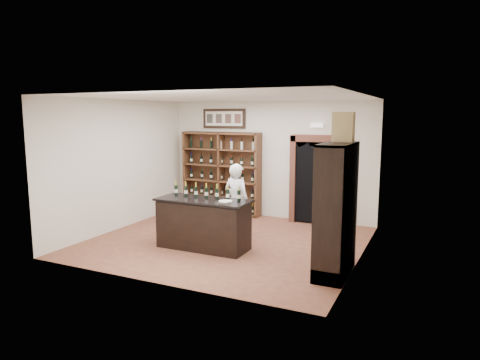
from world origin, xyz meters
name	(u,v)px	position (x,y,z in m)	size (l,w,h in m)	color
floor	(226,241)	(0.00, 0.00, 0.00)	(5.50, 5.50, 0.00)	brown
ceiling	(225,97)	(0.00, 0.00, 3.00)	(5.50, 5.50, 0.00)	white
wall_back	(269,160)	(0.00, 2.50, 1.50)	(5.50, 0.04, 3.00)	beige
wall_left	(121,165)	(-2.75, 0.00, 1.50)	(0.04, 5.00, 3.00)	beige
wall_right	(362,180)	(2.75, 0.00, 1.50)	(0.04, 5.00, 3.00)	beige
wine_shelf	(222,173)	(-1.30, 2.33, 1.10)	(2.20, 0.38, 2.20)	#55371D
framed_picture	(224,119)	(-1.30, 2.47, 2.55)	(1.25, 0.04, 0.52)	black
arched_doorway	(315,177)	(1.25, 2.33, 1.14)	(1.17, 0.35, 2.17)	black
emergency_light	(317,125)	(1.25, 2.42, 2.40)	(0.30, 0.10, 0.10)	white
tasting_counter	(203,224)	(-0.20, -0.60, 0.49)	(1.88, 0.78, 1.00)	black
counter_bottle_0	(176,190)	(-0.92, -0.47, 1.11)	(0.07, 0.07, 0.30)	black
counter_bottle_1	(186,191)	(-0.68, -0.47, 1.11)	(0.07, 0.07, 0.30)	black
counter_bottle_2	(196,192)	(-0.44, -0.47, 1.11)	(0.07, 0.07, 0.30)	black
counter_bottle_3	(206,193)	(-0.20, -0.47, 1.11)	(0.07, 0.07, 0.30)	black
counter_bottle_4	(217,194)	(0.04, -0.47, 1.11)	(0.07, 0.07, 0.30)	black
counter_bottle_5	(228,195)	(0.28, -0.47, 1.11)	(0.07, 0.07, 0.30)	black
counter_bottle_6	(239,196)	(0.52, -0.47, 1.11)	(0.07, 0.07, 0.30)	black
side_cabinet	(337,231)	(2.52, -0.90, 0.75)	(0.48, 1.20, 2.20)	black
shopkeeper	(237,201)	(0.11, 0.29, 0.82)	(0.60, 0.39, 1.63)	white
plate	(225,201)	(0.32, -0.65, 1.01)	(0.26, 0.26, 0.02)	silver
wine_crate	(343,127)	(2.50, -0.59, 2.45)	(0.35, 0.15, 0.50)	tan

